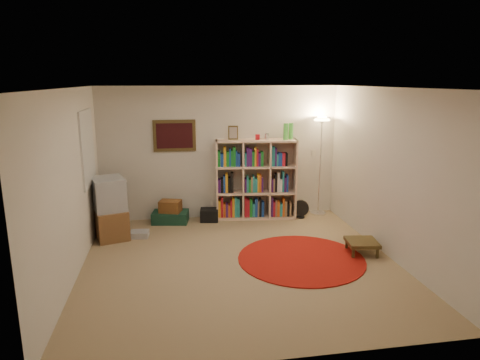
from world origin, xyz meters
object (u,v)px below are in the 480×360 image
object	(u,v)px
tv_stand	(110,209)
side_table	(362,243)
bookshelf	(255,180)
suitcase	(170,217)
floor_lamp	(321,134)
floor_fan	(301,209)

from	to	relation	value
tv_stand	side_table	world-z (taller)	tv_stand
tv_stand	side_table	size ratio (longest dim) A/B	2.01
bookshelf	tv_stand	distance (m)	2.70
tv_stand	suitcase	world-z (taller)	tv_stand
bookshelf	floor_lamp	distance (m)	1.55
suitcase	floor_fan	bearing A→B (deg)	5.91
suitcase	bookshelf	bearing A→B (deg)	11.37
floor_fan	tv_stand	bearing A→B (deg)	-154.97
bookshelf	suitcase	world-z (taller)	bookshelf
bookshelf	tv_stand	size ratio (longest dim) A/B	1.77
bookshelf	floor_fan	distance (m)	1.05
tv_stand	side_table	bearing A→B (deg)	-37.21
suitcase	tv_stand	bearing A→B (deg)	-139.05
side_table	suitcase	bearing A→B (deg)	145.37
bookshelf	tv_stand	bearing A→B (deg)	-159.25
bookshelf	floor_fan	xyz separation A→B (m)	(0.86, -0.21, -0.55)
tv_stand	side_table	distance (m)	4.12
bookshelf	floor_lamp	xyz separation A→B (m)	(1.29, -0.01, 0.87)
floor_lamp	tv_stand	world-z (taller)	floor_lamp
tv_stand	floor_lamp	bearing A→B (deg)	-8.21
bookshelf	suitcase	bearing A→B (deg)	-171.56
side_table	floor_fan	bearing A→B (deg)	102.33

